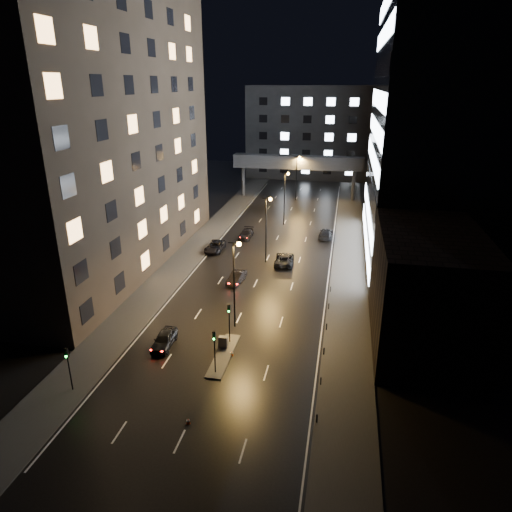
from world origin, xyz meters
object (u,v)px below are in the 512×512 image
(car_toward_a, at_px, (284,259))
(car_toward_b, at_px, (326,233))
(car_away_b, at_px, (237,278))
(car_away_c, at_px, (215,246))
(car_away_a, at_px, (164,339))
(car_away_d, at_px, (246,234))
(utility_cabinet, at_px, (223,342))

(car_toward_a, height_order, car_toward_b, car_toward_a)
(car_away_b, xyz_separation_m, car_toward_b, (11.00, 21.87, 0.08))
(car_away_b, distance_m, car_toward_a, 9.72)
(car_toward_a, xyz_separation_m, car_toward_b, (5.51, 13.84, -0.00))
(car_toward_a, bearing_deg, car_away_c, -19.48)
(car_away_a, height_order, car_toward_b, car_toward_b)
(car_away_b, distance_m, car_away_d, 19.09)
(car_away_b, xyz_separation_m, car_away_d, (-2.81, 18.88, 0.01))
(car_away_b, height_order, car_away_c, car_away_c)
(car_away_b, relative_size, utility_cabinet, 3.61)
(car_toward_a, bearing_deg, car_away_d, -55.69)
(car_away_a, height_order, car_away_b, car_away_a)
(car_away_c, bearing_deg, utility_cabinet, -72.58)
(car_away_b, bearing_deg, utility_cabinet, -73.36)
(car_away_a, distance_m, car_toward_a, 26.81)
(car_away_a, xyz_separation_m, car_away_c, (-2.77, 28.71, -0.01))
(car_toward_a, distance_m, utility_cabinet, 24.66)
(car_away_a, relative_size, car_toward_b, 0.83)
(car_away_c, distance_m, utility_cabinet, 29.36)
(car_away_c, bearing_deg, car_away_a, -84.72)
(car_toward_a, xyz_separation_m, utility_cabinet, (-2.96, -24.48, -0.04))
(car_away_a, height_order, car_toward_a, car_toward_a)
(car_toward_b, distance_m, utility_cabinet, 39.25)
(car_away_a, bearing_deg, car_away_c, 92.77)
(car_toward_a, distance_m, car_toward_b, 14.90)
(car_away_c, relative_size, utility_cabinet, 4.53)
(car_away_d, bearing_deg, car_away_c, -115.37)
(utility_cabinet, bearing_deg, car_away_d, 99.87)
(car_toward_b, height_order, utility_cabinet, car_toward_b)
(car_away_d, height_order, car_toward_a, car_toward_a)
(car_away_d, height_order, utility_cabinet, car_away_d)
(car_away_a, distance_m, car_away_c, 28.84)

